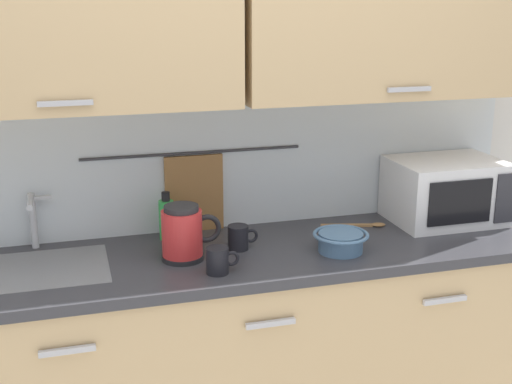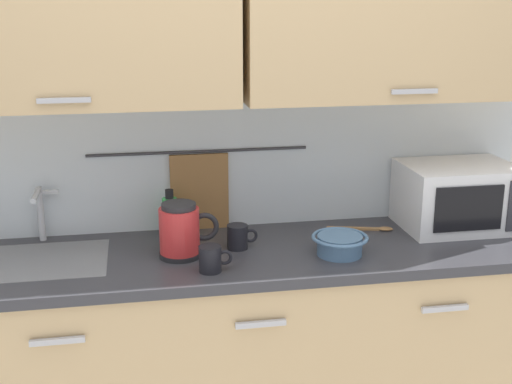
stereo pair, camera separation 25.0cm
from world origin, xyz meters
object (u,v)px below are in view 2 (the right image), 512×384
object	(u,v)px
microwave	(457,196)
dish_soap_bottle	(170,216)
mug_by_kettle	(238,237)
mixing_bowl	(340,243)
mug_near_sink	(211,259)
wooden_spoon	(368,229)
electric_kettle	(181,231)

from	to	relation	value
microwave	dish_soap_bottle	size ratio (longest dim) A/B	2.35
mug_by_kettle	mixing_bowl	bearing A→B (deg)	-19.83
microwave	mug_near_sink	distance (m)	1.12
mug_near_sink	wooden_spoon	xyz separation A→B (m)	(0.70, 0.32, -0.04)
electric_kettle	wooden_spoon	world-z (taller)	electric_kettle
mixing_bowl	dish_soap_bottle	bearing A→B (deg)	152.35
dish_soap_bottle	mug_by_kettle	size ratio (longest dim) A/B	1.63
wooden_spoon	microwave	bearing A→B (deg)	-3.82
mixing_bowl	wooden_spoon	xyz separation A→B (m)	(0.20, 0.25, -0.04)
electric_kettle	dish_soap_bottle	bearing A→B (deg)	96.48
microwave	mug_by_kettle	xyz separation A→B (m)	(-0.94, -0.09, -0.09)
dish_soap_bottle	mug_near_sink	bearing A→B (deg)	-73.29
mug_by_kettle	wooden_spoon	distance (m)	0.58
mug_by_kettle	microwave	bearing A→B (deg)	5.52
dish_soap_bottle	mixing_bowl	world-z (taller)	dish_soap_bottle
microwave	mixing_bowl	world-z (taller)	microwave
wooden_spoon	electric_kettle	bearing A→B (deg)	-168.56
electric_kettle	dish_soap_bottle	size ratio (longest dim) A/B	1.16
electric_kettle	mug_near_sink	world-z (taller)	electric_kettle
microwave	wooden_spoon	size ratio (longest dim) A/B	1.68
dish_soap_bottle	mug_near_sink	xyz separation A→B (m)	(0.12, -0.40, -0.04)
mug_near_sink	mug_by_kettle	distance (m)	0.25
mug_near_sink	mug_by_kettle	bearing A→B (deg)	58.16
mug_near_sink	mixing_bowl	distance (m)	0.50
mug_near_sink	mug_by_kettle	size ratio (longest dim) A/B	1.00
mug_near_sink	mug_by_kettle	world-z (taller)	same
wooden_spoon	mug_by_kettle	bearing A→B (deg)	-168.40
mug_near_sink	wooden_spoon	size ratio (longest dim) A/B	0.44
electric_kettle	dish_soap_bottle	world-z (taller)	electric_kettle
electric_kettle	mug_by_kettle	world-z (taller)	electric_kettle
mug_near_sink	electric_kettle	bearing A→B (deg)	119.45
microwave	dish_soap_bottle	xyz separation A→B (m)	(-1.19, 0.10, -0.05)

